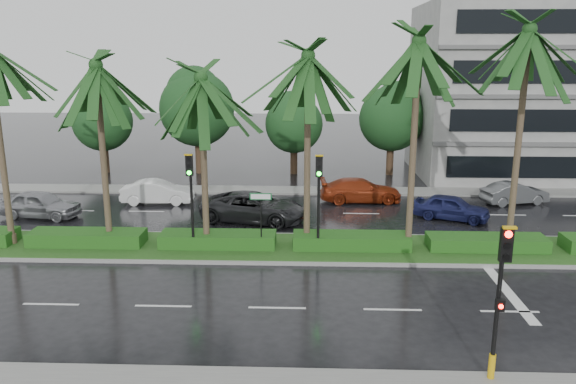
{
  "coord_description": "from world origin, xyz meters",
  "views": [
    {
      "loc": [
        1.02,
        -22.95,
        8.61
      ],
      "look_at": [
        0.14,
        1.5,
        2.56
      ],
      "focal_mm": 35.0,
      "sensor_mm": 36.0,
      "label": 1
    }
  ],
  "objects_px": {
    "car_silver": "(40,204)",
    "car_white": "(158,192)",
    "street_sign": "(261,207)",
    "car_blue": "(451,207)",
    "signal_median_left": "(191,188)",
    "car_darkgrey": "(254,207)",
    "car_red": "(361,190)",
    "signal_near": "(500,297)",
    "car_grey": "(515,193)"
  },
  "relations": [
    {
      "from": "car_white",
      "to": "car_blue",
      "type": "height_order",
      "value": "car_white"
    },
    {
      "from": "car_silver",
      "to": "car_white",
      "type": "height_order",
      "value": "car_silver"
    },
    {
      "from": "car_silver",
      "to": "car_grey",
      "type": "relative_size",
      "value": 1.11
    },
    {
      "from": "street_sign",
      "to": "car_darkgrey",
      "type": "relative_size",
      "value": 0.47
    },
    {
      "from": "car_grey",
      "to": "car_blue",
      "type": "bearing_deg",
      "value": 111.88
    },
    {
      "from": "street_sign",
      "to": "car_grey",
      "type": "xyz_separation_m",
      "value": [
        14.18,
        8.94,
        -1.48
      ]
    },
    {
      "from": "signal_median_left",
      "to": "car_grey",
      "type": "bearing_deg",
      "value": 27.96
    },
    {
      "from": "signal_near",
      "to": "car_darkgrey",
      "type": "relative_size",
      "value": 0.79
    },
    {
      "from": "car_red",
      "to": "car_blue",
      "type": "bearing_deg",
      "value": -131.9
    },
    {
      "from": "signal_median_left",
      "to": "car_darkgrey",
      "type": "distance_m",
      "value": 5.94
    },
    {
      "from": "car_silver",
      "to": "car_grey",
      "type": "distance_m",
      "value": 26.79
    },
    {
      "from": "signal_near",
      "to": "car_blue",
      "type": "distance_m",
      "value": 15.77
    },
    {
      "from": "signal_median_left",
      "to": "street_sign",
      "type": "relative_size",
      "value": 1.68
    },
    {
      "from": "car_silver",
      "to": "car_white",
      "type": "distance_m",
      "value": 6.35
    },
    {
      "from": "street_sign",
      "to": "car_red",
      "type": "relative_size",
      "value": 0.54
    },
    {
      "from": "car_darkgrey",
      "to": "car_blue",
      "type": "distance_m",
      "value": 10.49
    },
    {
      "from": "signal_median_left",
      "to": "car_red",
      "type": "distance_m",
      "value": 12.59
    },
    {
      "from": "signal_median_left",
      "to": "car_grey",
      "type": "height_order",
      "value": "signal_median_left"
    },
    {
      "from": "signal_near",
      "to": "street_sign",
      "type": "bearing_deg",
      "value": 125.34
    },
    {
      "from": "street_sign",
      "to": "car_white",
      "type": "distance_m",
      "value": 10.82
    },
    {
      "from": "signal_median_left",
      "to": "street_sign",
      "type": "bearing_deg",
      "value": 3.47
    },
    {
      "from": "car_red",
      "to": "car_blue",
      "type": "relative_size",
      "value": 1.23
    },
    {
      "from": "car_silver",
      "to": "car_darkgrey",
      "type": "height_order",
      "value": "car_darkgrey"
    },
    {
      "from": "signal_near",
      "to": "car_darkgrey",
      "type": "height_order",
      "value": "signal_near"
    },
    {
      "from": "car_silver",
      "to": "car_white",
      "type": "bearing_deg",
      "value": -52.55
    },
    {
      "from": "signal_median_left",
      "to": "car_darkgrey",
      "type": "relative_size",
      "value": 0.79
    },
    {
      "from": "car_blue",
      "to": "car_silver",
      "type": "bearing_deg",
      "value": 114.35
    },
    {
      "from": "car_white",
      "to": "signal_near",
      "type": "bearing_deg",
      "value": -146.02
    },
    {
      "from": "car_silver",
      "to": "car_blue",
      "type": "height_order",
      "value": "car_silver"
    },
    {
      "from": "car_darkgrey",
      "to": "signal_median_left",
      "type": "bearing_deg",
      "value": 169.56
    },
    {
      "from": "car_silver",
      "to": "car_grey",
      "type": "xyz_separation_m",
      "value": [
        26.52,
        3.76,
        -0.09
      ]
    },
    {
      "from": "signal_median_left",
      "to": "car_red",
      "type": "height_order",
      "value": "signal_median_left"
    },
    {
      "from": "signal_median_left",
      "to": "car_white",
      "type": "height_order",
      "value": "signal_median_left"
    },
    {
      "from": "car_darkgrey",
      "to": "car_grey",
      "type": "bearing_deg",
      "value": -61.51
    },
    {
      "from": "car_silver",
      "to": "car_blue",
      "type": "bearing_deg",
      "value": -80.86
    },
    {
      "from": "signal_median_left",
      "to": "street_sign",
      "type": "xyz_separation_m",
      "value": [
        3.0,
        0.18,
        -0.87
      ]
    },
    {
      "from": "car_darkgrey",
      "to": "car_blue",
      "type": "bearing_deg",
      "value": -72.9
    },
    {
      "from": "signal_near",
      "to": "car_red",
      "type": "distance_m",
      "value": 19.16
    },
    {
      "from": "car_white",
      "to": "car_blue",
      "type": "xyz_separation_m",
      "value": [
        16.48,
        -2.72,
        -0.02
      ]
    },
    {
      "from": "car_white",
      "to": "car_blue",
      "type": "bearing_deg",
      "value": -102.65
    },
    {
      "from": "car_white",
      "to": "car_darkgrey",
      "type": "xyz_separation_m",
      "value": [
        6.02,
        -3.43,
        0.08
      ]
    },
    {
      "from": "car_silver",
      "to": "car_red",
      "type": "distance_m",
      "value": 17.96
    },
    {
      "from": "car_red",
      "to": "car_blue",
      "type": "height_order",
      "value": "car_red"
    },
    {
      "from": "street_sign",
      "to": "signal_median_left",
      "type": "bearing_deg",
      "value": -176.53
    },
    {
      "from": "signal_near",
      "to": "street_sign",
      "type": "height_order",
      "value": "signal_near"
    },
    {
      "from": "signal_median_left",
      "to": "car_blue",
      "type": "bearing_deg",
      "value": 24.38
    },
    {
      "from": "car_silver",
      "to": "car_red",
      "type": "height_order",
      "value": "car_silver"
    },
    {
      "from": "street_sign",
      "to": "car_white",
      "type": "relative_size",
      "value": 0.62
    },
    {
      "from": "car_red",
      "to": "car_grey",
      "type": "relative_size",
      "value": 1.24
    },
    {
      "from": "car_blue",
      "to": "car_darkgrey",
      "type": "bearing_deg",
      "value": 117.19
    }
  ]
}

